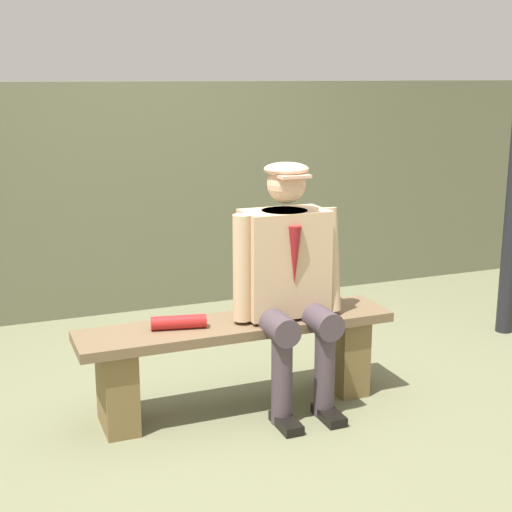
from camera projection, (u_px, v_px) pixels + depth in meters
The scene contains 5 objects.
ground_plane at pixel (238, 407), 4.07m from camera, with size 30.00×30.00×0.00m, color #6B6D4E.
bench at pixel (237, 351), 4.00m from camera, with size 1.72×0.37×0.50m.
seated_man at pixel (288, 274), 3.94m from camera, with size 0.61×0.58×1.34m.
rolled_magazine at pixel (179, 322), 3.83m from camera, with size 0.07×0.07×0.29m, color #B21E1E.
stadium_wall at pixel (146, 197), 5.68m from camera, with size 12.00×0.24×1.73m, color #62634A.
Camera 1 is at (1.30, 3.53, 1.78)m, focal length 51.92 mm.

